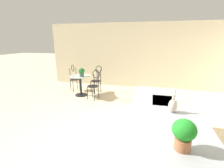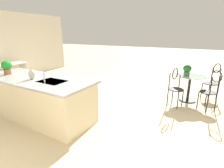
% 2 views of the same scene
% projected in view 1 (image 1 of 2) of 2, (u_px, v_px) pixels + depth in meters
% --- Properties ---
extents(ground_plane, '(40.00, 40.00, 0.00)m').
position_uv_depth(ground_plane, '(115.00, 145.00, 3.16)').
color(ground_plane, beige).
extents(wall_left_window, '(0.12, 7.80, 2.70)m').
position_uv_depth(wall_left_window, '(138.00, 56.00, 6.80)').
color(wall_left_window, beige).
rests_on(wall_left_window, ground).
extents(kitchen_island, '(2.80, 1.06, 0.92)m').
position_uv_depth(kitchen_island, '(163.00, 139.00, 2.57)').
color(kitchen_island, beige).
rests_on(kitchen_island, ground).
extents(bistro_table, '(0.80, 0.80, 0.74)m').
position_uv_depth(bistro_table, '(81.00, 84.00, 5.91)').
color(bistro_table, black).
rests_on(bistro_table, ground).
extents(chair_near_window, '(0.47, 0.52, 1.04)m').
position_uv_depth(chair_near_window, '(94.00, 83.00, 5.48)').
color(chair_near_window, black).
rests_on(chair_near_window, ground).
extents(chair_by_island, '(0.53, 0.53, 1.04)m').
position_uv_depth(chair_by_island, '(97.00, 78.00, 6.26)').
color(chair_by_island, black).
rests_on(chair_by_island, ground).
extents(chair_toward_desk, '(0.54, 0.54, 1.04)m').
position_uv_depth(chair_toward_desk, '(74.00, 76.00, 6.52)').
color(chair_toward_desk, black).
rests_on(chair_toward_desk, ground).
extents(sink_faucet, '(0.02, 0.02, 0.22)m').
position_uv_depth(sink_faucet, '(175.00, 95.00, 2.89)').
color(sink_faucet, '#B2B5BA').
rests_on(sink_faucet, kitchen_island).
extents(potted_plant_on_table, '(0.22, 0.22, 0.30)m').
position_uv_depth(potted_plant_on_table, '(82.00, 72.00, 5.68)').
color(potted_plant_on_table, '#385147').
rests_on(potted_plant_on_table, bistro_table).
extents(potted_plant_counter_far, '(0.23, 0.23, 0.33)m').
position_uv_depth(potted_plant_counter_far, '(184.00, 133.00, 1.58)').
color(potted_plant_counter_far, '#9E603D').
rests_on(potted_plant_counter_far, kitchen_island).
extents(vase_on_counter, '(0.13, 0.13, 0.29)m').
position_uv_depth(vase_on_counter, '(173.00, 105.00, 2.44)').
color(vase_on_counter, '#BCB29E').
rests_on(vase_on_counter, kitchen_island).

